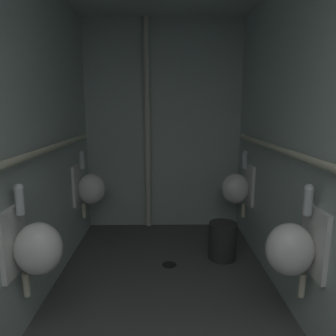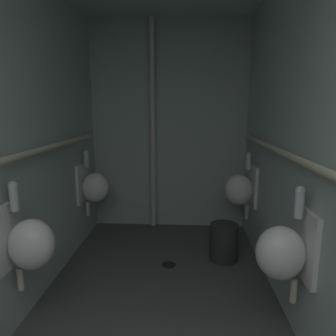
{
  "view_description": "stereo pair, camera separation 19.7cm",
  "coord_description": "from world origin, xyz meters",
  "px_view_note": "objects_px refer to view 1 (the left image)",
  "views": [
    {
      "loc": [
        0.0,
        0.28,
        1.52
      ],
      "look_at": [
        0.04,
        3.12,
        0.97
      ],
      "focal_mm": 32.86,
      "sensor_mm": 36.0,
      "label": 1
    },
    {
      "loc": [
        0.2,
        0.28,
        1.52
      ],
      "look_at": [
        0.04,
        3.12,
        0.97
      ],
      "focal_mm": 32.86,
      "sensor_mm": 36.0,
      "label": 2
    }
  ],
  "objects_px": {
    "urinal_left_mid": "(35,247)",
    "floor_drain": "(169,265)",
    "urinal_right_mid": "(293,248)",
    "urinal_left_far": "(89,188)",
    "standpipe_back_wall": "(147,128)",
    "urinal_right_far": "(237,188)",
    "waste_bin": "(222,241)"
  },
  "relations": [
    {
      "from": "urinal_right_mid",
      "to": "floor_drain",
      "type": "height_order",
      "value": "urinal_right_mid"
    },
    {
      "from": "floor_drain",
      "to": "standpipe_back_wall",
      "type": "bearing_deg",
      "value": 104.2
    },
    {
      "from": "urinal_left_mid",
      "to": "floor_drain",
      "type": "height_order",
      "value": "urinal_left_mid"
    },
    {
      "from": "standpipe_back_wall",
      "to": "urinal_left_mid",
      "type": "bearing_deg",
      "value": -107.66
    },
    {
      "from": "standpipe_back_wall",
      "to": "waste_bin",
      "type": "height_order",
      "value": "standpipe_back_wall"
    },
    {
      "from": "urinal_right_mid",
      "to": "urinal_left_far",
      "type": "bearing_deg",
      "value": 137.49
    },
    {
      "from": "urinal_right_mid",
      "to": "urinal_right_far",
      "type": "height_order",
      "value": "same"
    },
    {
      "from": "standpipe_back_wall",
      "to": "waste_bin",
      "type": "bearing_deg",
      "value": -46.57
    },
    {
      "from": "urinal_right_mid",
      "to": "waste_bin",
      "type": "height_order",
      "value": "urinal_right_mid"
    },
    {
      "from": "urinal_right_mid",
      "to": "standpipe_back_wall",
      "type": "relative_size",
      "value": 0.3
    },
    {
      "from": "urinal_right_far",
      "to": "floor_drain",
      "type": "xyz_separation_m",
      "value": [
        -0.76,
        -0.5,
        -0.65
      ]
    },
    {
      "from": "urinal_left_far",
      "to": "urinal_right_far",
      "type": "height_order",
      "value": "same"
    },
    {
      "from": "urinal_right_mid",
      "to": "standpipe_back_wall",
      "type": "distance_m",
      "value": 2.32
    },
    {
      "from": "urinal_right_far",
      "to": "urinal_left_mid",
      "type": "bearing_deg",
      "value": -138.3
    },
    {
      "from": "urinal_left_far",
      "to": "standpipe_back_wall",
      "type": "xyz_separation_m",
      "value": [
        0.62,
        0.49,
        0.63
      ]
    },
    {
      "from": "urinal_right_mid",
      "to": "standpipe_back_wall",
      "type": "height_order",
      "value": "standpipe_back_wall"
    },
    {
      "from": "urinal_left_far",
      "to": "standpipe_back_wall",
      "type": "distance_m",
      "value": 1.01
    },
    {
      "from": "urinal_right_mid",
      "to": "waste_bin",
      "type": "distance_m",
      "value": 1.25
    },
    {
      "from": "urinal_left_far",
      "to": "waste_bin",
      "type": "height_order",
      "value": "urinal_left_far"
    },
    {
      "from": "urinal_right_far",
      "to": "waste_bin",
      "type": "relative_size",
      "value": 2.01
    },
    {
      "from": "floor_drain",
      "to": "waste_bin",
      "type": "bearing_deg",
      "value": 14.8
    },
    {
      "from": "urinal_left_mid",
      "to": "urinal_right_mid",
      "type": "distance_m",
      "value": 1.63
    },
    {
      "from": "urinal_left_far",
      "to": "floor_drain",
      "type": "bearing_deg",
      "value": -30.04
    },
    {
      "from": "urinal_right_mid",
      "to": "floor_drain",
      "type": "distance_m",
      "value": 1.41
    },
    {
      "from": "waste_bin",
      "to": "standpipe_back_wall",
      "type": "bearing_deg",
      "value": 133.43
    },
    {
      "from": "urinal_left_far",
      "to": "urinal_right_mid",
      "type": "bearing_deg",
      "value": -42.51
    },
    {
      "from": "urinal_right_far",
      "to": "waste_bin",
      "type": "bearing_deg",
      "value": -121.5
    },
    {
      "from": "urinal_left_mid",
      "to": "floor_drain",
      "type": "xyz_separation_m",
      "value": [
        0.87,
        0.96,
        -0.65
      ]
    },
    {
      "from": "urinal_left_far",
      "to": "floor_drain",
      "type": "height_order",
      "value": "urinal_left_far"
    },
    {
      "from": "urinal_right_far",
      "to": "standpipe_back_wall",
      "type": "xyz_separation_m",
      "value": [
        -1.01,
        0.49,
        0.63
      ]
    },
    {
      "from": "urinal_right_mid",
      "to": "waste_bin",
      "type": "relative_size",
      "value": 2.01
    },
    {
      "from": "urinal_left_mid",
      "to": "waste_bin",
      "type": "xyz_separation_m",
      "value": [
        1.42,
        1.11,
        -0.47
      ]
    }
  ]
}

